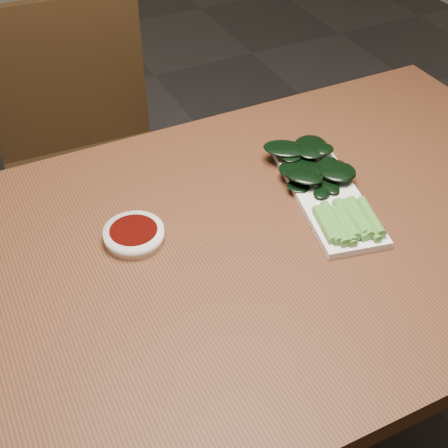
# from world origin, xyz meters

# --- Properties ---
(table) EXTENTS (1.40, 0.80, 0.75)m
(table) POSITION_xyz_m (0.00, 0.00, 0.68)
(table) COLOR #492614
(table) RESTS_ON ground
(chair_far) EXTENTS (0.46, 0.46, 0.89)m
(chair_far) POSITION_xyz_m (-0.09, 0.75, 0.49)
(chair_far) COLOR black
(chair_far) RESTS_ON ground
(sauce_bowl) EXTENTS (0.11, 0.11, 0.02)m
(sauce_bowl) POSITION_xyz_m (-0.17, 0.09, 0.76)
(sauce_bowl) COLOR silver
(sauce_bowl) RESTS_ON table
(serving_plate) EXTENTS (0.18, 0.34, 0.01)m
(serving_plate) POSITION_xyz_m (0.20, 0.04, 0.76)
(serving_plate) COLOR silver
(serving_plate) RESTS_ON table
(gai_lan) EXTENTS (0.17, 0.34, 0.03)m
(gai_lan) POSITION_xyz_m (0.20, 0.05, 0.78)
(gai_lan) COLOR #48892F
(gai_lan) RESTS_ON serving_plate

